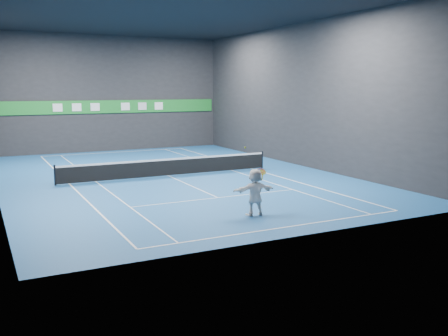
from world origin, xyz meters
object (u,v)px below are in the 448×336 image
player (255,192)px  tennis_racket (261,172)px  tennis_ball (245,148)px  tennis_net (169,167)px

player → tennis_racket: player is taller
tennis_ball → tennis_net: size_ratio=0.01×
player → tennis_racket: bearing=-165.2°
player → tennis_ball: bearing=-9.9°
tennis_ball → tennis_racket: (0.69, -0.06, -0.98)m
player → tennis_net: player is taller
tennis_net → tennis_ball: bearing=-92.9°
player → tennis_ball: tennis_ball is taller
tennis_ball → tennis_racket: 1.20m
player → tennis_racket: size_ratio=3.82×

